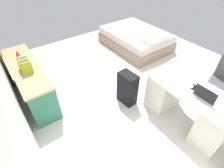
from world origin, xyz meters
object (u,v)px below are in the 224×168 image
(cell_phone_by_mouse, at_px, (194,87))
(bed, at_px, (136,39))
(computer_mouse, at_px, (191,87))
(office_chair, at_px, (222,85))
(laptop, at_px, (206,96))
(desk, at_px, (188,106))
(suitcase_black, at_px, (127,88))
(credenza, at_px, (31,82))
(figurine_small, at_px, (17,53))

(cell_phone_by_mouse, bearing_deg, bed, -49.56)
(cell_phone_by_mouse, bearing_deg, computer_mouse, 22.32)
(cell_phone_by_mouse, bearing_deg, office_chair, -122.48)
(bed, height_order, laptop, laptop)
(desk, bearing_deg, cell_phone_by_mouse, -48.20)
(bed, bearing_deg, computer_mouse, 154.74)
(desk, height_order, computer_mouse, computer_mouse)
(bed, height_order, computer_mouse, computer_mouse)
(office_chair, xyz_separation_m, bed, (2.64, -0.26, -0.18))
(cell_phone_by_mouse, bearing_deg, suitcase_black, 4.60)
(bed, bearing_deg, office_chair, 174.29)
(credenza, bearing_deg, office_chair, -128.70)
(desk, distance_m, computer_mouse, 0.37)
(desk, height_order, credenza, desk)
(computer_mouse, bearing_deg, bed, -24.55)
(office_chair, bearing_deg, computer_mouse, 81.06)
(cell_phone_by_mouse, bearing_deg, credenza, 16.91)
(laptop, distance_m, cell_phone_by_mouse, 0.24)
(suitcase_black, bearing_deg, credenza, 44.84)
(computer_mouse, bearing_deg, figurine_small, 37.39)
(office_chair, distance_m, cell_phone_by_mouse, 0.94)
(office_chair, relative_size, suitcase_black, 1.42)
(credenza, distance_m, cell_phone_by_mouse, 2.93)
(cell_phone_by_mouse, bearing_deg, figurine_small, 11.59)
(laptop, xyz_separation_m, computer_mouse, (0.26, -0.04, -0.03))
(desk, xyz_separation_m, credenza, (2.19, 1.91, -0.02))
(bed, distance_m, laptop, 3.06)
(suitcase_black, distance_m, figurine_small, 2.25)
(computer_mouse, distance_m, figurine_small, 3.21)
(credenza, relative_size, figurine_small, 16.36)
(credenza, height_order, cell_phone_by_mouse, cell_phone_by_mouse)
(laptop, distance_m, computer_mouse, 0.27)
(bed, distance_m, figurine_small, 3.14)
(credenza, height_order, bed, credenza)
(computer_mouse, bearing_deg, cell_phone_by_mouse, -131.72)
(office_chair, bearing_deg, bed, -5.71)
(office_chair, xyz_separation_m, figurine_small, (2.72, 2.83, 0.37))
(figurine_small, bearing_deg, office_chair, -133.84)
(computer_mouse, xyz_separation_m, cell_phone_by_mouse, (-0.03, -0.04, -0.01))
(desk, relative_size, bed, 0.76)
(credenza, xyz_separation_m, laptop, (-2.38, -1.87, 0.42))
(laptop, relative_size, computer_mouse, 3.13)
(laptop, xyz_separation_m, cell_phone_by_mouse, (0.23, -0.08, -0.04))
(desk, distance_m, suitcase_black, 1.08)
(desk, bearing_deg, laptop, 168.81)
(office_chair, bearing_deg, laptop, 96.89)
(cell_phone_by_mouse, height_order, figurine_small, figurine_small)
(suitcase_black, bearing_deg, office_chair, -130.64)
(figurine_small, bearing_deg, suitcase_black, -139.77)
(desk, distance_m, figurine_small, 3.29)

